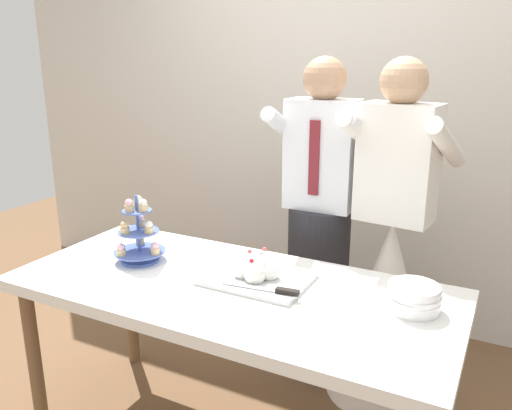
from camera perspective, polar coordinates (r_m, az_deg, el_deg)
The scene contains 7 objects.
rear_wall at distance 3.30m, azimuth 10.30°, elevation 12.23°, with size 5.20×0.10×2.90m, color beige.
dessert_table at distance 2.15m, azimuth -2.85°, elevation -10.47°, with size 1.80×0.80×0.78m.
cupcake_stand at distance 2.36m, azimuth -12.76°, elevation -3.37°, with size 0.23×0.23×0.31m.
main_cake_tray at distance 2.13m, azimuth 0.16°, elevation -7.39°, with size 0.44×0.31×0.13m.
plate_stack at distance 1.98m, azimuth 16.97°, elevation -9.70°, with size 0.19×0.19×0.10m.
person_groom at distance 2.71m, azimuth 6.92°, elevation -3.74°, with size 0.46×0.49×1.66m.
person_bride at distance 2.64m, azimuth 14.30°, elevation -8.59°, with size 0.56×0.56×1.66m.
Camera 1 is at (0.97, -1.66, 1.67)m, focal length 36.46 mm.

